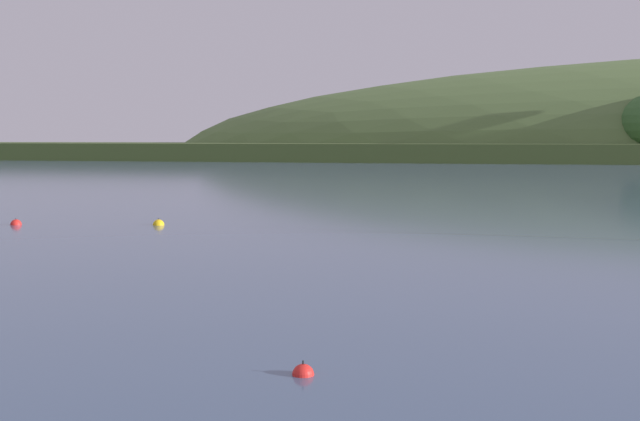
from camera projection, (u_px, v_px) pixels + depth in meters
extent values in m
cube|color=#3C4E24|center=(626.00, 152.00, 191.63)|extent=(452.06, 91.02, 4.03)
sphere|color=yellow|center=(159.00, 225.00, 51.04)|extent=(0.69, 0.69, 0.69)
cylinder|color=black|center=(158.00, 219.00, 51.01)|extent=(0.04, 0.04, 0.08)
sphere|color=red|center=(303.00, 375.00, 18.74)|extent=(0.50, 0.50, 0.50)
cylinder|color=black|center=(303.00, 362.00, 18.72)|extent=(0.04, 0.04, 0.08)
sphere|color=red|center=(16.00, 225.00, 51.19)|extent=(0.68, 0.68, 0.68)
cylinder|color=black|center=(16.00, 219.00, 51.16)|extent=(0.04, 0.04, 0.08)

